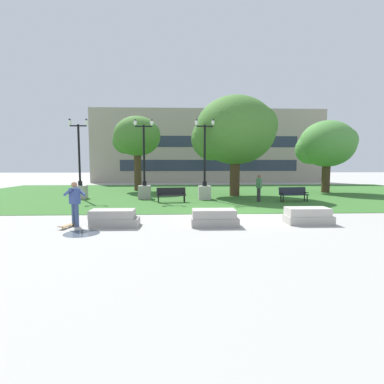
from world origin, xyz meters
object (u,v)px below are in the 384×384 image
object	(u,v)px
lamp_post_left	(205,183)
lamp_post_right	(144,183)
concrete_block_left	(214,218)
person_bystander_near_lawn	(259,186)
lamp_post_center	(80,183)
skateboard	(69,225)
park_bench_near_left	(293,193)
concrete_block_center	(114,218)
park_bench_near_right	(171,194)
concrete_block_right	(308,216)
person_skateboarder	(75,201)

from	to	relation	value
lamp_post_left	lamp_post_right	world-z (taller)	lamp_post_right
concrete_block_left	person_bystander_near_lawn	distance (m)	8.03
lamp_post_center	person_bystander_near_lawn	distance (m)	11.92
concrete_block_left	person_bystander_near_lawn	world-z (taller)	person_bystander_near_lawn
skateboard	park_bench_near_left	distance (m)	13.43
concrete_block_center	lamp_post_right	bearing A→B (deg)	89.13
concrete_block_center	park_bench_near_right	world-z (taller)	park_bench_near_right
skateboard	park_bench_near_right	size ratio (longest dim) A/B	0.56
concrete_block_right	park_bench_near_left	distance (m)	7.09
concrete_block_right	park_bench_near_left	xyz separation A→B (m)	(2.01, 6.80, 0.23)
concrete_block_left	park_bench_near_right	bearing A→B (deg)	104.63
concrete_block_right	lamp_post_left	size ratio (longest dim) A/B	0.34
concrete_block_left	park_bench_near_left	size ratio (longest dim) A/B	0.97
skateboard	lamp_post_center	distance (m)	9.72
lamp_post_right	person_bystander_near_lawn	size ratio (longest dim) A/B	3.13
concrete_block_right	person_bystander_near_lawn	xyz separation A→B (m)	(-0.19, 6.83, 0.68)
concrete_block_left	skateboard	xyz separation A→B (m)	(-5.52, -0.07, -0.22)
skateboard	park_bench_near_right	bearing A→B (deg)	62.98
park_bench_near_right	lamp_post_right	distance (m)	2.70
park_bench_near_left	person_bystander_near_lawn	world-z (taller)	person_bystander_near_lawn
park_bench_near_left	lamp_post_center	size ratio (longest dim) A/B	0.34
lamp_post_right	person_skateboarder	bearing A→B (deg)	-100.38
person_bystander_near_lawn	lamp_post_left	bearing A→B (deg)	157.09
concrete_block_right	park_bench_near_right	bearing A→B (deg)	129.79
lamp_post_right	person_bystander_near_lawn	distance (m)	7.58
concrete_block_right	person_skateboarder	bearing A→B (deg)	-179.04
skateboard	person_bystander_near_lawn	distance (m)	11.68
concrete_block_left	park_bench_near_left	distance (m)	9.19
concrete_block_center	concrete_block_right	bearing A→B (deg)	1.58
park_bench_near_left	concrete_block_center	bearing A→B (deg)	-144.09
concrete_block_right	person_skateboarder	xyz separation A→B (m)	(-9.16, -0.15, 0.67)
person_bystander_near_lawn	park_bench_near_left	bearing A→B (deg)	-0.94
concrete_block_left	person_bystander_near_lawn	size ratio (longest dim) A/B	1.05
concrete_block_right	lamp_post_left	xyz separation A→B (m)	(-3.48, 8.23, 0.78)
person_bystander_near_lawn	skateboard	bearing A→B (deg)	-141.76
park_bench_near_right	person_bystander_near_lawn	world-z (taller)	person_bystander_near_lawn
park_bench_near_left	park_bench_near_right	bearing A→B (deg)	179.91
park_bench_near_left	lamp_post_right	xyz separation A→B (m)	(-9.55, 1.88, 0.56)
person_bystander_near_lawn	person_skateboarder	bearing A→B (deg)	-142.08
concrete_block_center	park_bench_near_right	bearing A→B (deg)	74.10
concrete_block_left	concrete_block_right	xyz separation A→B (m)	(3.82, 0.30, 0.00)
park_bench_near_right	lamp_post_right	world-z (taller)	lamp_post_right
person_skateboarder	park_bench_near_right	size ratio (longest dim) A/B	0.93
concrete_block_right	concrete_block_left	bearing A→B (deg)	-175.48
park_bench_near_right	concrete_block_left	bearing A→B (deg)	-75.37
concrete_block_right	person_skateboarder	distance (m)	9.18
lamp_post_right	park_bench_near_right	bearing A→B (deg)	-44.98
park_bench_near_left	skateboard	bearing A→B (deg)	-147.69
park_bench_near_right	skateboard	bearing A→B (deg)	-117.02
concrete_block_left	lamp_post_center	world-z (taller)	lamp_post_center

